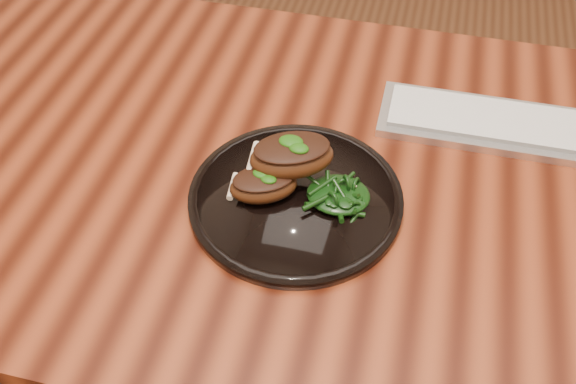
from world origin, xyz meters
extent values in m
cube|color=#350F06|center=(0.00, 0.00, 0.73)|extent=(1.60, 0.80, 0.04)
cylinder|color=#391E0D|center=(-0.74, 0.34, 0.35)|extent=(0.06, 0.06, 0.71)
cylinder|color=black|center=(-0.12, -0.08, 0.76)|extent=(0.29, 0.29, 0.02)
torus|color=black|center=(-0.12, -0.08, 0.76)|extent=(0.29, 0.29, 0.01)
cylinder|color=black|center=(-0.12, -0.08, 0.76)|extent=(0.19, 0.19, 0.00)
ellipsoid|color=#43200D|center=(-0.16, -0.09, 0.78)|extent=(0.11, 0.09, 0.04)
ellipsoid|color=black|center=(-0.16, -0.09, 0.80)|extent=(0.10, 0.08, 0.01)
cylinder|color=beige|center=(-0.20, -0.09, 0.78)|extent=(0.01, 0.05, 0.01)
ellipsoid|color=#0F3F06|center=(-0.16, -0.09, 0.80)|extent=(0.03, 0.02, 0.01)
ellipsoid|color=#43200D|center=(-0.13, -0.05, 0.81)|extent=(0.13, 0.11, 0.04)
ellipsoid|color=black|center=(-0.13, -0.05, 0.82)|extent=(0.12, 0.10, 0.01)
cylinder|color=beige|center=(-0.18, -0.05, 0.80)|extent=(0.02, 0.06, 0.01)
ellipsoid|color=#0F3F06|center=(-0.13, -0.05, 0.83)|extent=(0.03, 0.02, 0.01)
ellipsoid|color=#0F3F06|center=(-0.15, -0.01, 0.77)|extent=(0.07, 0.05, 0.00)
ellipsoid|color=black|center=(-0.06, -0.07, 0.78)|extent=(0.09, 0.07, 0.02)
cube|color=silver|center=(0.17, 0.15, 0.76)|extent=(0.41, 0.13, 0.01)
cube|color=white|center=(0.17, 0.15, 0.77)|extent=(0.38, 0.10, 0.01)
camera|label=1|loc=(0.01, -0.66, 1.40)|focal=40.00mm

